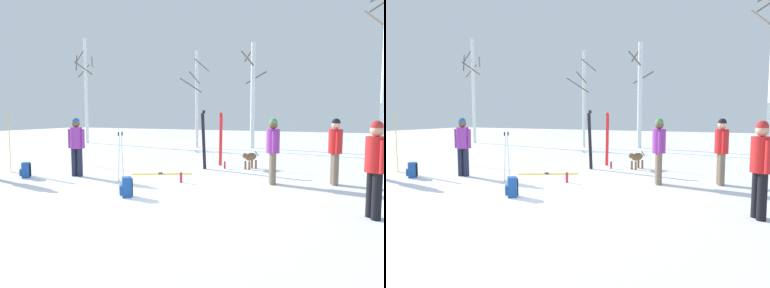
% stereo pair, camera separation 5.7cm
% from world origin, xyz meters
% --- Properties ---
extents(ground_plane, '(60.00, 60.00, 0.00)m').
position_xyz_m(ground_plane, '(0.00, 0.00, 0.00)').
color(ground_plane, white).
extents(person_0, '(0.34, 0.50, 1.72)m').
position_xyz_m(person_0, '(3.95, 2.86, 0.98)').
color(person_0, '#72604C').
rests_on(person_0, ground_plane).
extents(person_1, '(0.34, 0.50, 1.72)m').
position_xyz_m(person_1, '(2.47, 2.29, 0.98)').
color(person_1, '#72604C').
rests_on(person_1, ground_plane).
extents(person_2, '(0.51, 0.34, 1.72)m').
position_xyz_m(person_2, '(-3.00, 1.09, 0.98)').
color(person_2, '#1E2338').
rests_on(person_2, ground_plane).
extents(person_4, '(0.34, 0.48, 1.72)m').
position_xyz_m(person_4, '(4.66, 0.04, 0.98)').
color(person_4, black).
rests_on(person_4, ground_plane).
extents(dog, '(0.40, 0.86, 0.57)m').
position_xyz_m(dog, '(1.31, 4.45, 0.39)').
color(dog, brown).
rests_on(dog, ground_plane).
extents(ski_pair_planted_0, '(0.17, 0.15, 1.82)m').
position_xyz_m(ski_pair_planted_0, '(-5.41, 0.77, 0.90)').
color(ski_pair_planted_0, yellow).
rests_on(ski_pair_planted_0, ground_plane).
extents(ski_pair_planted_1, '(0.11, 0.23, 1.95)m').
position_xyz_m(ski_pair_planted_1, '(-0.09, 3.81, 0.97)').
color(ski_pair_planted_1, black).
rests_on(ski_pair_planted_1, ground_plane).
extents(ski_pair_planted_2, '(0.15, 0.07, 1.88)m').
position_xyz_m(ski_pair_planted_2, '(0.16, 4.80, 0.93)').
color(ski_pair_planted_2, red).
rests_on(ski_pair_planted_2, ground_plane).
extents(ski_pair_lying_0, '(1.70, 0.97, 0.05)m').
position_xyz_m(ski_pair_lying_0, '(-0.88, 2.40, 0.01)').
color(ski_pair_lying_0, yellow).
rests_on(ski_pair_lying_0, ground_plane).
extents(ski_poles_0, '(0.07, 0.25, 1.35)m').
position_xyz_m(ski_poles_0, '(-1.28, 0.87, 0.72)').
color(ski_poles_0, '#B2B2BC').
rests_on(ski_poles_0, ground_plane).
extents(ski_poles_1, '(0.07, 0.21, 1.41)m').
position_xyz_m(ski_poles_1, '(-4.75, 2.90, 0.75)').
color(ski_poles_1, '#B2B2BC').
rests_on(ski_poles_1, ground_plane).
extents(backpack_0, '(0.35, 0.34, 0.44)m').
position_xyz_m(backpack_0, '(-0.20, -0.42, 0.21)').
color(backpack_0, '#1E4C99').
rests_on(backpack_0, ground_plane).
extents(backpack_1, '(0.35, 0.34, 0.44)m').
position_xyz_m(backpack_1, '(-4.19, 0.30, 0.21)').
color(backpack_1, '#1E4C99').
rests_on(backpack_1, ground_plane).
extents(water_bottle_0, '(0.07, 0.07, 0.25)m').
position_xyz_m(water_bottle_0, '(0.52, 4.18, 0.12)').
color(water_bottle_0, red).
rests_on(water_bottle_0, ground_plane).
extents(water_bottle_1, '(0.08, 0.08, 0.28)m').
position_xyz_m(water_bottle_1, '(0.22, 1.48, 0.13)').
color(water_bottle_1, red).
rests_on(water_bottle_1, ground_plane).
extents(birch_tree_0, '(1.54, 1.39, 6.51)m').
position_xyz_m(birch_tree_0, '(-10.80, 10.41, 3.43)').
color(birch_tree_0, silver).
rests_on(birch_tree_0, ground_plane).
extents(birch_tree_1, '(1.43, 0.91, 5.23)m').
position_xyz_m(birch_tree_1, '(-3.26, 10.56, 2.70)').
color(birch_tree_1, silver).
rests_on(birch_tree_1, ground_plane).
extents(birch_tree_2, '(1.26, 1.28, 5.61)m').
position_xyz_m(birch_tree_2, '(-0.43, 11.52, 2.93)').
color(birch_tree_2, silver).
rests_on(birch_tree_2, ground_plane).
extents(birch_tree_3, '(1.46, 1.63, 7.82)m').
position_xyz_m(birch_tree_3, '(5.60, 10.55, 4.06)').
color(birch_tree_3, silver).
rests_on(birch_tree_3, ground_plane).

